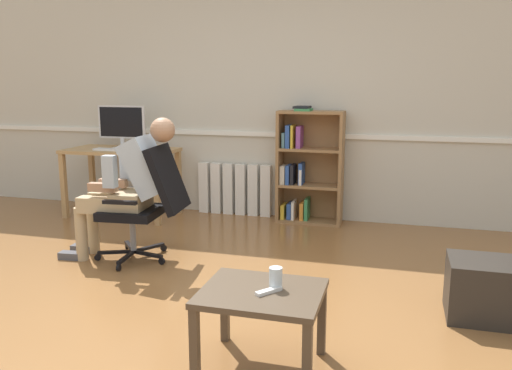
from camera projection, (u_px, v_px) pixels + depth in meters
ground_plane at (199, 313)px, 3.38m from camera, size 18.00×18.00×0.00m
back_wall at (287, 95)px, 5.62m from camera, size 12.00×0.13×2.70m
computer_desk at (121, 159)px, 5.76m from camera, size 1.21×0.63×0.76m
imac_monitor at (122, 124)px, 5.76m from camera, size 0.57×0.14×0.47m
keyboard at (113, 150)px, 5.60m from camera, size 0.43×0.12×0.02m
computer_mouse at (140, 150)px, 5.54m from camera, size 0.06×0.10×0.03m
bookshelf at (306, 168)px, 5.51m from camera, size 0.69×0.29×1.24m
radiator at (235, 189)px, 5.88m from camera, size 0.85×0.08×0.58m
office_chair at (148, 199)px, 4.29m from camera, size 0.78×0.62×0.98m
person_seated at (128, 184)px, 4.30m from camera, size 1.03×0.41×1.21m
coffee_table at (262, 302)px, 2.67m from camera, size 0.62×0.52×0.43m
drinking_glass at (276, 278)px, 2.67m from camera, size 0.07×0.07×0.11m
spare_remote at (269, 291)px, 2.62m from camera, size 0.12×0.14×0.02m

